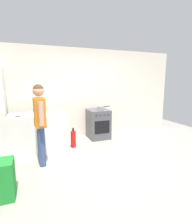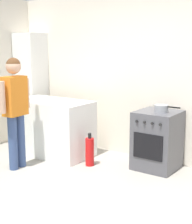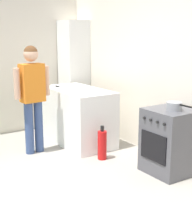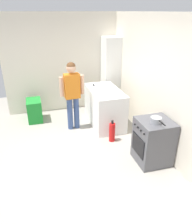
{
  "view_description": "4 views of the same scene",
  "coord_description": "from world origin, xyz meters",
  "px_view_note": "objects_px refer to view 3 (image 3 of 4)",
  "views": [
    {
      "loc": [
        -1.48,
        -3.08,
        1.67
      ],
      "look_at": [
        -0.08,
        0.64,
        0.96
      ],
      "focal_mm": 28.0,
      "sensor_mm": 36.0,
      "label": 1
    },
    {
      "loc": [
        2.39,
        -2.87,
        1.78
      ],
      "look_at": [
        -0.24,
        0.86,
        0.89
      ],
      "focal_mm": 55.0,
      "sensor_mm": 36.0,
      "label": 2
    },
    {
      "loc": [
        3.33,
        -1.58,
        1.83
      ],
      "look_at": [
        -0.18,
        0.77,
        0.82
      ],
      "focal_mm": 55.0,
      "sensor_mm": 36.0,
      "label": 3
    },
    {
      "loc": [
        3.33,
        -0.39,
        2.62
      ],
      "look_at": [
        -0.1,
        0.61,
        0.95
      ],
      "focal_mm": 35.0,
      "sensor_mm": 36.0,
      "label": 4
    }
  ],
  "objects_px": {
    "person": "(32,90)",
    "oven_left": "(171,141)",
    "larder_cabinet": "(74,75)",
    "fire_extinguisher": "(102,145)",
    "pot": "(174,106)",
    "knife_utility": "(59,87)",
    "knife_bread": "(55,86)"
  },
  "relations": [
    {
      "from": "fire_extinguisher",
      "to": "larder_cabinet",
      "type": "bearing_deg",
      "value": 161.95
    },
    {
      "from": "fire_extinguisher",
      "to": "pot",
      "type": "bearing_deg",
      "value": 25.24
    },
    {
      "from": "oven_left",
      "to": "knife_bread",
      "type": "relative_size",
      "value": 2.45
    },
    {
      "from": "oven_left",
      "to": "pot",
      "type": "xyz_separation_m",
      "value": [
        0.06,
        -0.04,
        0.48
      ]
    },
    {
      "from": "knife_utility",
      "to": "knife_bread",
      "type": "distance_m",
      "value": 0.15
    },
    {
      "from": "pot",
      "to": "knife_utility",
      "type": "relative_size",
      "value": 1.51
    },
    {
      "from": "oven_left",
      "to": "person",
      "type": "relative_size",
      "value": 0.53
    },
    {
      "from": "pot",
      "to": "knife_utility",
      "type": "bearing_deg",
      "value": -166.91
    },
    {
      "from": "fire_extinguisher",
      "to": "person",
      "type": "bearing_deg",
      "value": -139.62
    },
    {
      "from": "knife_utility",
      "to": "person",
      "type": "distance_m",
      "value": 0.74
    },
    {
      "from": "knife_utility",
      "to": "person",
      "type": "xyz_separation_m",
      "value": [
        0.37,
        -0.64,
        0.05
      ]
    },
    {
      "from": "person",
      "to": "knife_utility",
      "type": "bearing_deg",
      "value": 120.34
    },
    {
      "from": "knife_bread",
      "to": "larder_cabinet",
      "type": "xyz_separation_m",
      "value": [
        -0.45,
        0.63,
        0.1
      ]
    },
    {
      "from": "person",
      "to": "oven_left",
      "type": "bearing_deg",
      "value": 34.79
    },
    {
      "from": "knife_utility",
      "to": "knife_bread",
      "type": "relative_size",
      "value": 0.72
    },
    {
      "from": "oven_left",
      "to": "larder_cabinet",
      "type": "height_order",
      "value": "larder_cabinet"
    },
    {
      "from": "oven_left",
      "to": "fire_extinguisher",
      "type": "distance_m",
      "value": 1.01
    },
    {
      "from": "fire_extinguisher",
      "to": "larder_cabinet",
      "type": "xyz_separation_m",
      "value": [
        -1.78,
        0.58,
        0.78
      ]
    },
    {
      "from": "oven_left",
      "to": "fire_extinguisher",
      "type": "xyz_separation_m",
      "value": [
        -0.87,
        -0.48,
        -0.21
      ]
    },
    {
      "from": "knife_bread",
      "to": "larder_cabinet",
      "type": "distance_m",
      "value": 0.78
    },
    {
      "from": "pot",
      "to": "person",
      "type": "height_order",
      "value": "person"
    },
    {
      "from": "knife_utility",
      "to": "fire_extinguisher",
      "type": "height_order",
      "value": "knife_utility"
    },
    {
      "from": "oven_left",
      "to": "larder_cabinet",
      "type": "xyz_separation_m",
      "value": [
        -2.65,
        0.1,
        0.57
      ]
    },
    {
      "from": "pot",
      "to": "larder_cabinet",
      "type": "bearing_deg",
      "value": 177.04
    },
    {
      "from": "pot",
      "to": "knife_utility",
      "type": "height_order",
      "value": "pot"
    },
    {
      "from": "oven_left",
      "to": "fire_extinguisher",
      "type": "bearing_deg",
      "value": -151.22
    },
    {
      "from": "larder_cabinet",
      "to": "fire_extinguisher",
      "type": "bearing_deg",
      "value": -18.05
    },
    {
      "from": "oven_left",
      "to": "knife_utility",
      "type": "xyz_separation_m",
      "value": [
        -2.06,
        -0.53,
        0.48
      ]
    },
    {
      "from": "pot",
      "to": "fire_extinguisher",
      "type": "distance_m",
      "value": 1.24
    },
    {
      "from": "knife_utility",
      "to": "pot",
      "type": "bearing_deg",
      "value": 13.09
    },
    {
      "from": "oven_left",
      "to": "knife_utility",
      "type": "height_order",
      "value": "knife_utility"
    },
    {
      "from": "pot",
      "to": "knife_bread",
      "type": "bearing_deg",
      "value": -167.87
    }
  ]
}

